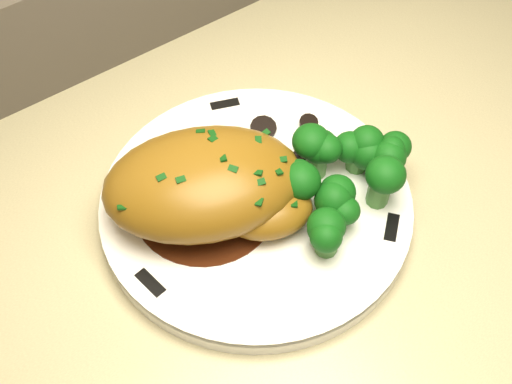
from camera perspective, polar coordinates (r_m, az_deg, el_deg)
plate at (r=0.59m, az=0.00°, el=-1.14°), size 0.36×0.36×0.02m
rim_accent_0 at (r=0.66m, az=-2.79°, el=7.80°), size 0.03×0.02×0.00m
rim_accent_1 at (r=0.54m, az=-9.38°, el=-7.98°), size 0.01×0.03×0.00m
rim_accent_2 at (r=0.57m, az=11.97°, el=-3.11°), size 0.03×0.03×0.00m
gravy_pool at (r=0.58m, az=-4.51°, el=-1.21°), size 0.13×0.13×0.00m
chicken_breast at (r=0.55m, az=-4.07°, el=0.55°), size 0.21×0.18×0.07m
mushroom_pile at (r=0.61m, az=2.23°, el=3.40°), size 0.09×0.07×0.02m
broccoli_florets at (r=0.57m, az=7.90°, el=1.14°), size 0.13×0.10×0.05m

